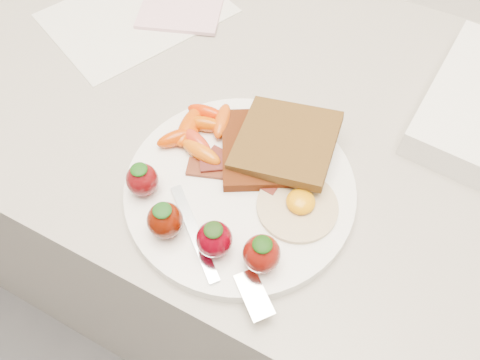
% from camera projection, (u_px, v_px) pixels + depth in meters
% --- Properties ---
extents(counter, '(2.00, 0.60, 0.90)m').
position_uv_depth(counter, '(275.00, 251.00, 1.01)').
color(counter, gray).
rests_on(counter, ground).
extents(plate, '(0.27, 0.27, 0.02)m').
position_uv_depth(plate, '(240.00, 189.00, 0.55)').
color(plate, white).
rests_on(plate, counter).
extents(toast_lower, '(0.15, 0.15, 0.01)m').
position_uv_depth(toast_lower, '(270.00, 148.00, 0.56)').
color(toast_lower, '#3C1909').
rests_on(toast_lower, plate).
extents(toast_upper, '(0.13, 0.13, 0.03)m').
position_uv_depth(toast_upper, '(286.00, 141.00, 0.55)').
color(toast_upper, '#331B0C').
rests_on(toast_upper, toast_lower).
extents(fried_egg, '(0.12, 0.12, 0.02)m').
position_uv_depth(fried_egg, '(298.00, 205.00, 0.52)').
color(fried_egg, beige).
rests_on(fried_egg, plate).
extents(bacon_strips, '(0.11, 0.08, 0.01)m').
position_uv_depth(bacon_strips, '(237.00, 167.00, 0.55)').
color(bacon_strips, '#491807').
rests_on(bacon_strips, plate).
extents(baby_carrots, '(0.09, 0.10, 0.02)m').
position_uv_depth(baby_carrots, '(199.00, 131.00, 0.57)').
color(baby_carrots, '#C04A00').
rests_on(baby_carrots, plate).
extents(strawberries, '(0.20, 0.07, 0.05)m').
position_uv_depth(strawberries, '(197.00, 224.00, 0.49)').
color(strawberries, '#58090C').
rests_on(strawberries, plate).
extents(fork, '(0.17, 0.10, 0.00)m').
position_uv_depth(fork, '(220.00, 259.00, 0.49)').
color(fork, silver).
rests_on(fork, plate).
extents(paper_sheet, '(0.29, 0.32, 0.00)m').
position_uv_depth(paper_sheet, '(137.00, 13.00, 0.74)').
color(paper_sheet, white).
rests_on(paper_sheet, counter).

